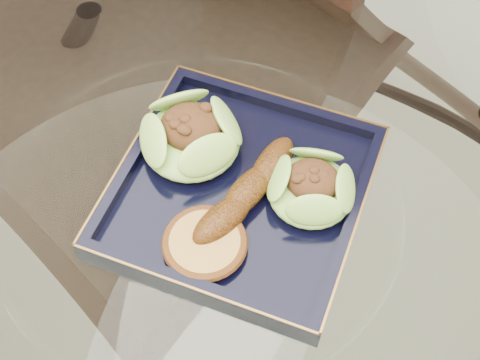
% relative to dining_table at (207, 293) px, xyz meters
% --- Properties ---
extents(dining_table, '(1.13, 1.13, 0.77)m').
position_rel_dining_table_xyz_m(dining_table, '(0.00, 0.00, 0.00)').
color(dining_table, white).
rests_on(dining_table, ground).
extents(dining_chair, '(0.58, 0.58, 1.01)m').
position_rel_dining_table_xyz_m(dining_chair, '(-0.16, 0.37, -0.03)').
color(dining_chair, black).
rests_on(dining_chair, ground).
extents(navy_plate, '(0.28, 0.28, 0.02)m').
position_rel_dining_table_xyz_m(navy_plate, '(0.03, 0.06, 0.17)').
color(navy_plate, black).
rests_on(navy_plate, dining_table).
extents(lettuce_wrap_left, '(0.14, 0.14, 0.04)m').
position_rel_dining_table_xyz_m(lettuce_wrap_left, '(-0.05, 0.09, 0.20)').
color(lettuce_wrap_left, '#5C9B2D').
rests_on(lettuce_wrap_left, navy_plate).
extents(lettuce_wrap_right, '(0.11, 0.11, 0.03)m').
position_rel_dining_table_xyz_m(lettuce_wrap_right, '(0.10, 0.07, 0.20)').
color(lettuce_wrap_right, '#62982C').
rests_on(lettuce_wrap_right, navy_plate).
extents(roasted_plantain, '(0.08, 0.16, 0.03)m').
position_rel_dining_table_xyz_m(roasted_plantain, '(0.04, 0.05, 0.20)').
color(roasted_plantain, '#5B2D09').
rests_on(roasted_plantain, navy_plate).
extents(crumb_patty, '(0.09, 0.09, 0.01)m').
position_rel_dining_table_xyz_m(crumb_patty, '(0.02, -0.03, 0.19)').
color(crumb_patty, '#B47F3C').
rests_on(crumb_patty, navy_plate).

